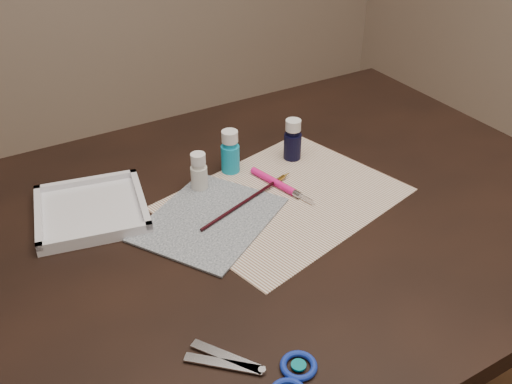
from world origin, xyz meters
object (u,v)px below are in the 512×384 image
paint_bottle_cyan (230,152)px  paint_bottle_white (199,172)px  palette_tray (91,209)px  paint_bottle_navy (293,140)px  scissors (248,371)px  paper (284,199)px  canvas (210,219)px

paint_bottle_cyan → paint_bottle_white: bearing=-160.4°
paint_bottle_white → palette_tray: 0.21m
paint_bottle_cyan → paint_bottle_navy: paint_bottle_cyan is taller
scissors → paint_bottle_cyan: bearing=-72.8°
paper → canvas: size_ratio=1.70×
canvas → paint_bottle_cyan: (0.11, 0.13, 0.04)m
paint_bottle_cyan → palette_tray: paint_bottle_cyan is taller
scissors → paint_bottle_white: bearing=-64.8°
paint_bottle_white → paper: bearing=-41.8°
paint_bottle_cyan → scissors: 0.51m
paint_bottle_white → scissors: 0.45m
paper → paint_bottle_cyan: size_ratio=4.57×
paint_bottle_navy → palette_tray: 0.43m
canvas → paint_bottle_white: paint_bottle_white is taller
paint_bottle_navy → palette_tray: bearing=177.9°
paint_bottle_navy → palette_tray: paint_bottle_navy is taller
paper → palette_tray: (-0.33, 0.14, 0.01)m
paper → palette_tray: size_ratio=2.17×
paper → paint_bottle_navy: 0.16m
paper → paint_bottle_white: size_ratio=5.26×
paint_bottle_cyan → palette_tray: bearing=-179.1°
paper → palette_tray: bearing=157.6°
paint_bottle_navy → canvas: bearing=-156.1°
paper → scissors: (-0.26, -0.32, 0.00)m
paint_bottle_navy → scissors: (-0.36, -0.44, -0.04)m
paint_bottle_white → palette_tray: (-0.21, 0.03, -0.03)m
canvas → scissors: (-0.11, -0.33, 0.00)m
paint_bottle_navy → palette_tray: (-0.43, 0.02, -0.03)m
canvas → paint_bottle_navy: size_ratio=2.74×
paper → scissors: 0.41m
paint_bottle_navy → palette_tray: size_ratio=0.47×
paint_bottle_white → palette_tray: bearing=172.9°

